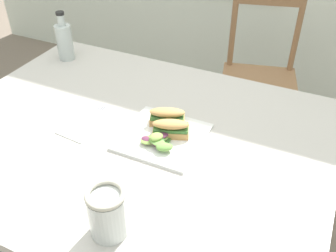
{
  "coord_description": "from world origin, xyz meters",
  "views": [
    {
      "loc": [
        0.49,
        -0.82,
        1.49
      ],
      "look_at": [
        0.08,
        0.06,
        0.76
      ],
      "focal_mm": 40.71,
      "sensor_mm": 36.0,
      "label": 1
    }
  ],
  "objects_px": {
    "chair_wooden_far": "(259,79)",
    "bottle_cold_brew": "(65,43)",
    "dining_table": "(132,160)",
    "plate_lunch": "(163,137)",
    "fork_on_napkin": "(92,118)",
    "mason_jar_iced_tea": "(108,214)",
    "sandwich_half_front": "(171,128)",
    "sandwich_half_back": "(167,116)"
  },
  "relations": [
    {
      "from": "mason_jar_iced_tea",
      "to": "sandwich_half_back",
      "type": "bearing_deg",
      "value": 97.34
    },
    {
      "from": "sandwich_half_back",
      "to": "bottle_cold_brew",
      "type": "xyz_separation_m",
      "value": [
        -0.6,
        0.25,
        0.03
      ]
    },
    {
      "from": "bottle_cold_brew",
      "to": "sandwich_half_front",
      "type": "bearing_deg",
      "value": -25.93
    },
    {
      "from": "dining_table",
      "to": "mason_jar_iced_tea",
      "type": "xyz_separation_m",
      "value": [
        0.15,
        -0.35,
        0.17
      ]
    },
    {
      "from": "sandwich_half_back",
      "to": "bottle_cold_brew",
      "type": "bearing_deg",
      "value": 156.83
    },
    {
      "from": "dining_table",
      "to": "mason_jar_iced_tea",
      "type": "relative_size",
      "value": 9.74
    },
    {
      "from": "sandwich_half_front",
      "to": "bottle_cold_brew",
      "type": "relative_size",
      "value": 0.6
    },
    {
      "from": "sandwich_half_back",
      "to": "dining_table",
      "type": "bearing_deg",
      "value": -136.58
    },
    {
      "from": "plate_lunch",
      "to": "sandwich_half_front",
      "type": "xyz_separation_m",
      "value": [
        0.02,
        0.01,
        0.03
      ]
    },
    {
      "from": "sandwich_half_back",
      "to": "mason_jar_iced_tea",
      "type": "relative_size",
      "value": 0.95
    },
    {
      "from": "chair_wooden_far",
      "to": "bottle_cold_brew",
      "type": "xyz_separation_m",
      "value": [
        -0.7,
        -0.7,
        0.36
      ]
    },
    {
      "from": "dining_table",
      "to": "bottle_cold_brew",
      "type": "bearing_deg",
      "value": 145.77
    },
    {
      "from": "plate_lunch",
      "to": "sandwich_half_back",
      "type": "height_order",
      "value": "sandwich_half_back"
    },
    {
      "from": "sandwich_half_back",
      "to": "mason_jar_iced_tea",
      "type": "bearing_deg",
      "value": -82.66
    },
    {
      "from": "fork_on_napkin",
      "to": "sandwich_half_front",
      "type": "bearing_deg",
      "value": 4.62
    },
    {
      "from": "dining_table",
      "to": "chair_wooden_far",
      "type": "xyz_separation_m",
      "value": [
        0.19,
        1.05,
        -0.18
      ]
    },
    {
      "from": "plate_lunch",
      "to": "sandwich_half_front",
      "type": "bearing_deg",
      "value": 27.75
    },
    {
      "from": "chair_wooden_far",
      "to": "sandwich_half_front",
      "type": "height_order",
      "value": "chair_wooden_far"
    },
    {
      "from": "sandwich_half_front",
      "to": "sandwich_half_back",
      "type": "bearing_deg",
      "value": 125.25
    },
    {
      "from": "fork_on_napkin",
      "to": "mason_jar_iced_tea",
      "type": "relative_size",
      "value": 1.43
    },
    {
      "from": "fork_on_napkin",
      "to": "bottle_cold_brew",
      "type": "height_order",
      "value": "bottle_cold_brew"
    },
    {
      "from": "chair_wooden_far",
      "to": "bottle_cold_brew",
      "type": "bearing_deg",
      "value": -134.81
    },
    {
      "from": "sandwich_half_back",
      "to": "plate_lunch",
      "type": "bearing_deg",
      "value": -77.32
    },
    {
      "from": "dining_table",
      "to": "fork_on_napkin",
      "type": "xyz_separation_m",
      "value": [
        -0.15,
        0.01,
        0.12
      ]
    },
    {
      "from": "sandwich_half_back",
      "to": "mason_jar_iced_tea",
      "type": "xyz_separation_m",
      "value": [
        0.06,
        -0.44,
        0.02
      ]
    },
    {
      "from": "bottle_cold_brew",
      "to": "chair_wooden_far",
      "type": "bearing_deg",
      "value": 45.19
    },
    {
      "from": "dining_table",
      "to": "plate_lunch",
      "type": "xyz_separation_m",
      "value": [
        0.11,
        0.02,
        0.12
      ]
    },
    {
      "from": "fork_on_napkin",
      "to": "mason_jar_iced_tea",
      "type": "height_order",
      "value": "mason_jar_iced_tea"
    },
    {
      "from": "sandwich_half_back",
      "to": "mason_jar_iced_tea",
      "type": "height_order",
      "value": "mason_jar_iced_tea"
    },
    {
      "from": "dining_table",
      "to": "plate_lunch",
      "type": "height_order",
      "value": "plate_lunch"
    },
    {
      "from": "chair_wooden_far",
      "to": "fork_on_napkin",
      "type": "distance_m",
      "value": 1.13
    },
    {
      "from": "plate_lunch",
      "to": "mason_jar_iced_tea",
      "type": "distance_m",
      "value": 0.38
    },
    {
      "from": "sandwich_half_front",
      "to": "mason_jar_iced_tea",
      "type": "bearing_deg",
      "value": -87.17
    },
    {
      "from": "chair_wooden_far",
      "to": "sandwich_half_back",
      "type": "distance_m",
      "value": 1.02
    },
    {
      "from": "chair_wooden_far",
      "to": "sandwich_half_front",
      "type": "relative_size",
      "value": 7.06
    },
    {
      "from": "bottle_cold_brew",
      "to": "sandwich_half_back",
      "type": "bearing_deg",
      "value": -23.17
    },
    {
      "from": "sandwich_half_front",
      "to": "bottle_cold_brew",
      "type": "distance_m",
      "value": 0.7
    },
    {
      "from": "sandwich_half_front",
      "to": "fork_on_napkin",
      "type": "height_order",
      "value": "sandwich_half_front"
    },
    {
      "from": "plate_lunch",
      "to": "mason_jar_iced_tea",
      "type": "xyz_separation_m",
      "value": [
        0.04,
        -0.37,
        0.05
      ]
    },
    {
      "from": "chair_wooden_far",
      "to": "mason_jar_iced_tea",
      "type": "distance_m",
      "value": 1.44
    },
    {
      "from": "bottle_cold_brew",
      "to": "mason_jar_iced_tea",
      "type": "relative_size",
      "value": 1.58
    },
    {
      "from": "chair_wooden_far",
      "to": "sandwich_half_front",
      "type": "distance_m",
      "value": 1.07
    }
  ]
}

